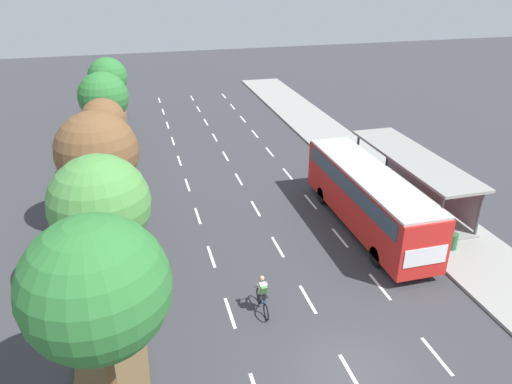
{
  "coord_description": "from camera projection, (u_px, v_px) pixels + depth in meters",
  "views": [
    {
      "loc": [
        -6.61,
        -11.45,
        13.43
      ],
      "look_at": [
        -0.03,
        13.03,
        1.2
      ],
      "focal_mm": 33.77,
      "sensor_mm": 36.0,
      "label": 1
    }
  ],
  "objects": [
    {
      "name": "ground_plane",
      "position": [
        350.0,
        373.0,
        17.34
      ],
      "size": [
        140.0,
        140.0,
        0.0
      ],
      "primitive_type": "plane",
      "color": "#38383D"
    },
    {
      "name": "median_strip",
      "position": [
        113.0,
        178.0,
        32.77
      ],
      "size": [
        2.6,
        52.0,
        0.12
      ],
      "primitive_type": "cube",
      "color": "brown",
      "rests_on": "ground"
    },
    {
      "name": "median_tree_second",
      "position": [
        100.0,
        204.0,
        19.41
      ],
      "size": [
        4.12,
        4.12,
        6.5
      ],
      "color": "brown",
      "rests_on": "median_strip"
    },
    {
      "name": "median_tree_nearest",
      "position": [
        96.0,
        288.0,
        13.67
      ],
      "size": [
        4.34,
        4.34,
        7.08
      ],
      "color": "brown",
      "rests_on": "median_strip"
    },
    {
      "name": "cyclist",
      "position": [
        262.0,
        296.0,
        20.11
      ],
      "size": [
        0.46,
        1.82,
        1.71
      ],
      "color": "black",
      "rests_on": "ground"
    },
    {
      "name": "sidewalk_right",
      "position": [
        349.0,
        153.0,
        36.87
      ],
      "size": [
        4.5,
        52.0,
        0.15
      ],
      "primitive_type": "cube",
      "color": "gray",
      "rests_on": "ground"
    },
    {
      "name": "bus_shelter",
      "position": [
        415.0,
        173.0,
        28.93
      ],
      "size": [
        2.9,
        10.47,
        2.86
      ],
      "color": "gray",
      "rests_on": "sidewalk_right"
    },
    {
      "name": "lane_divider_center",
      "position": [
        239.0,
        179.0,
        32.7
      ],
      "size": [
        0.14,
        46.32,
        0.01
      ],
      "color": "white",
      "rests_on": "ground"
    },
    {
      "name": "median_tree_farthest",
      "position": [
        108.0,
        77.0,
        41.77
      ],
      "size": [
        3.35,
        3.35,
        5.85
      ],
      "color": "brown",
      "rests_on": "median_strip"
    },
    {
      "name": "lane_divider_left",
      "position": [
        187.0,
        185.0,
        31.88
      ],
      "size": [
        0.14,
        46.32,
        0.01
      ],
      "color": "white",
      "rests_on": "ground"
    },
    {
      "name": "median_tree_fourth",
      "position": [
        103.0,
        121.0,
        30.66
      ],
      "size": [
        2.9,
        2.9,
        5.52
      ],
      "color": "brown",
      "rests_on": "median_strip"
    },
    {
      "name": "median_tree_third",
      "position": [
        97.0,
        152.0,
        24.93
      ],
      "size": [
        4.3,
        4.3,
        6.51
      ],
      "color": "brown",
      "rests_on": "median_strip"
    },
    {
      "name": "lane_divider_right",
      "position": [
        288.0,
        174.0,
        33.52
      ],
      "size": [
        0.14,
        46.32,
        0.01
      ],
      "color": "white",
      "rests_on": "ground"
    },
    {
      "name": "trash_bin",
      "position": [
        452.0,
        241.0,
        24.42
      ],
      "size": [
        0.52,
        0.52,
        0.85
      ],
      "primitive_type": "cylinder",
      "color": "#286B38",
      "rests_on": "sidewalk_right"
    },
    {
      "name": "bus",
      "position": [
        368.0,
        194.0,
        25.92
      ],
      "size": [
        2.54,
        11.29,
        3.37
      ],
      "color": "red",
      "rests_on": "ground"
    },
    {
      "name": "median_tree_fifth",
      "position": [
        103.0,
        97.0,
        36.21
      ],
      "size": [
        3.76,
        3.76,
        5.91
      ],
      "color": "brown",
      "rests_on": "median_strip"
    }
  ]
}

